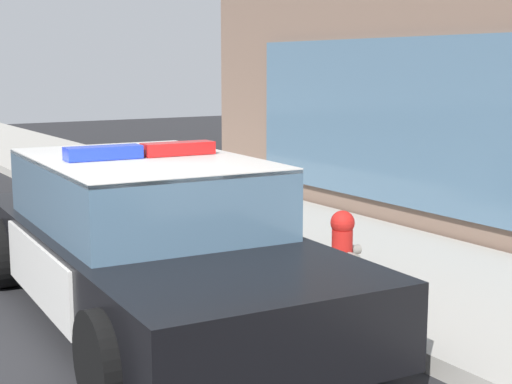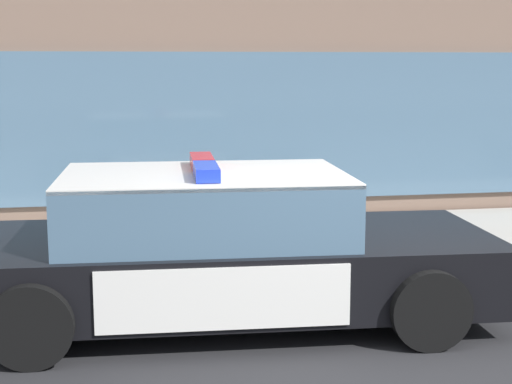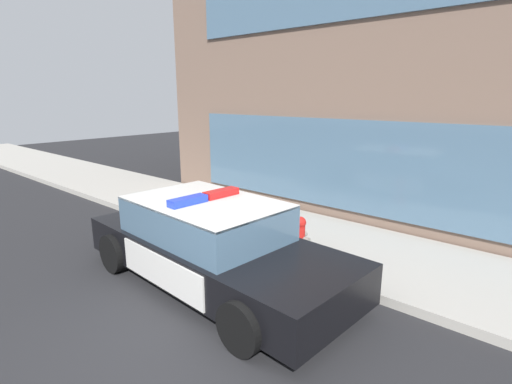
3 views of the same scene
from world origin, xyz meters
TOP-DOWN VIEW (x-y plane):
  - sidewalk at (0.00, 3.90)m, footprint 48.00×2.86m
  - police_cruiser at (-1.22, 1.33)m, footprint 4.95×2.31m
  - fire_hydrant at (-0.59, 2.94)m, footprint 0.34×0.39m

SIDE VIEW (x-z plane):
  - sidewalk at x=0.00m, z-range 0.00..0.15m
  - fire_hydrant at x=-0.59m, z-range 0.14..0.86m
  - police_cruiser at x=-1.22m, z-range -0.07..1.43m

